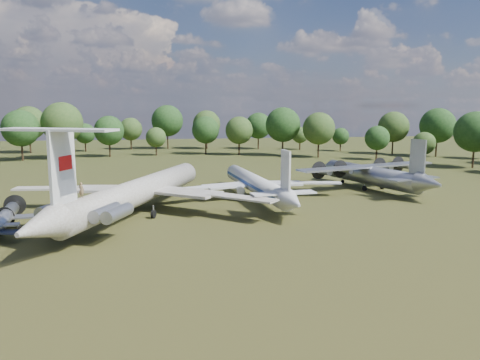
{
  "coord_description": "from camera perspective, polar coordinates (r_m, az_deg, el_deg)",
  "views": [
    {
      "loc": [
        -3.1,
        -66.17,
        15.1
      ],
      "look_at": [
        7.77,
        -3.67,
        5.0
      ],
      "focal_mm": 35.0,
      "sensor_mm": 36.0,
      "label": 1
    }
  ],
  "objects": [
    {
      "name": "small_prop_northwest",
      "position": [
        64.2,
        -26.69,
        -4.42
      ],
      "size": [
        14.26,
        18.12,
        2.45
      ],
      "primitive_type": null,
      "rotation": [
        0.0,
        0.0,
        0.13
      ],
      "color": "#93959A",
      "rests_on": "ground"
    },
    {
      "name": "an12_transport",
      "position": [
        88.3,
        15.62,
        0.26
      ],
      "size": [
        36.92,
        39.24,
        4.26
      ],
      "primitive_type": null,
      "rotation": [
        0.0,
        0.0,
        0.28
      ],
      "color": "#9D9FA5",
      "rests_on": "ground"
    },
    {
      "name": "il62_airliner",
      "position": [
        67.14,
        -12.16,
        -1.97
      ],
      "size": [
        56.81,
        62.84,
        5.03
      ],
      "primitive_type": null,
      "rotation": [
        0.0,
        0.0,
        -0.42
      ],
      "color": "beige",
      "rests_on": "ground"
    },
    {
      "name": "tu104_jet",
      "position": [
        76.09,
        1.94,
        -0.9
      ],
      "size": [
        32.86,
        41.72,
        3.92
      ],
      "primitive_type": null,
      "rotation": [
        0.0,
        0.0,
        0.09
      ],
      "color": "silver",
      "rests_on": "ground"
    },
    {
      "name": "ground",
      "position": [
        67.94,
        -7.02,
        -3.86
      ],
      "size": [
        300.0,
        300.0,
        0.0
      ],
      "primitive_type": "plane",
      "color": "#203712",
      "rests_on": "ground"
    },
    {
      "name": "person_on_il62",
      "position": [
        54.48,
        -18.78,
        -1.17
      ],
      "size": [
        0.74,
        0.63,
        1.73
      ],
      "primitive_type": "imported",
      "rotation": [
        0.0,
        0.0,
        2.73
      ],
      "color": "#94724B",
      "rests_on": "il62_airliner"
    }
  ]
}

